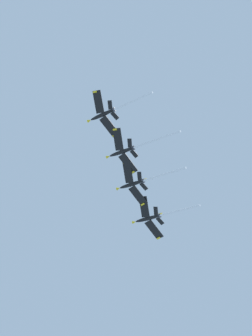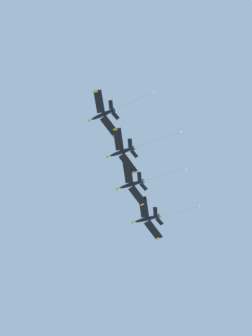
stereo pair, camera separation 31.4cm
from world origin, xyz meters
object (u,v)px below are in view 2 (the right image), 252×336
at_px(jet_far_left, 108,112).
at_px(jet_inner_right, 153,217).
at_px(jet_inner_left, 130,149).
at_px(jet_centre, 139,182).

height_order(jet_far_left, jet_inner_right, jet_inner_right).
relative_size(jet_inner_left, jet_centre, 1.06).
bearing_deg(jet_inner_left, jet_far_left, 163.09).
distance_m(jet_far_left, jet_centre, 30.70).
xyz_separation_m(jet_far_left, jet_inner_right, (46.02, -7.61, 0.04)).
distance_m(jet_inner_left, jet_inner_right, 29.99).
bearing_deg(jet_inner_left, jet_centre, -2.73).
height_order(jet_inner_left, jet_centre, jet_centre).
bearing_deg(jet_far_left, jet_inner_right, -9.39).
xyz_separation_m(jet_far_left, jet_inner_left, (16.18, -4.92, -1.36)).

